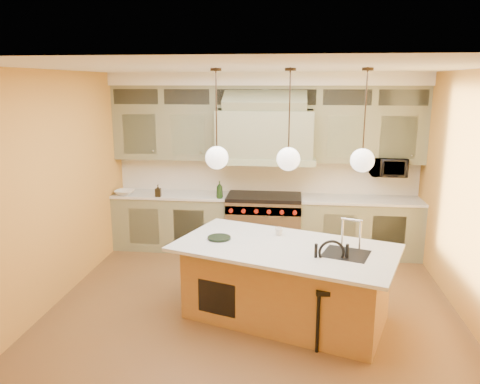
# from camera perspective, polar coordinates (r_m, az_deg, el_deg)

# --- Properties ---
(floor) EXTENTS (5.00, 5.00, 0.00)m
(floor) POSITION_cam_1_polar(r_m,az_deg,el_deg) (5.94, 1.49, -14.34)
(floor) COLOR brown
(floor) RESTS_ON ground
(ceiling) EXTENTS (5.00, 5.00, 0.00)m
(ceiling) POSITION_cam_1_polar(r_m,az_deg,el_deg) (5.27, 1.68, 14.89)
(ceiling) COLOR white
(ceiling) RESTS_ON wall_back
(wall_back) EXTENTS (5.00, 0.00, 5.00)m
(wall_back) POSITION_cam_1_polar(r_m,az_deg,el_deg) (7.87, 3.18, 3.70)
(wall_back) COLOR gold
(wall_back) RESTS_ON ground
(wall_front) EXTENTS (5.00, 0.00, 5.00)m
(wall_front) POSITION_cam_1_polar(r_m,az_deg,el_deg) (3.07, -2.59, -11.74)
(wall_front) COLOR gold
(wall_front) RESTS_ON ground
(wall_left) EXTENTS (0.00, 5.00, 5.00)m
(wall_left) POSITION_cam_1_polar(r_m,az_deg,el_deg) (6.16, -22.28, 0.07)
(wall_left) COLOR gold
(wall_left) RESTS_ON ground
(wall_right) EXTENTS (0.00, 5.00, 5.00)m
(wall_right) POSITION_cam_1_polar(r_m,az_deg,el_deg) (5.78, 27.12, -1.22)
(wall_right) COLOR gold
(wall_right) RESTS_ON ground
(back_cabinetry) EXTENTS (5.00, 0.77, 2.90)m
(back_cabinetry) POSITION_cam_1_polar(r_m,az_deg,el_deg) (7.61, 3.05, 3.23)
(back_cabinetry) COLOR #787B5B
(back_cabinetry) RESTS_ON floor
(range) EXTENTS (1.20, 0.74, 0.96)m
(range) POSITION_cam_1_polar(r_m,az_deg,el_deg) (7.74, 2.93, -3.79)
(range) COLOR silver
(range) RESTS_ON floor
(kitchen_island) EXTENTS (2.77, 2.04, 1.35)m
(kitchen_island) POSITION_cam_1_polar(r_m,az_deg,el_deg) (5.61, 5.60, -10.75)
(kitchen_island) COLOR #A26D39
(kitchen_island) RESTS_ON floor
(counter_stool) EXTENTS (0.42, 0.42, 1.12)m
(counter_stool) POSITION_cam_1_polar(r_m,az_deg,el_deg) (5.12, 11.17, -11.38)
(counter_stool) COLOR black
(counter_stool) RESTS_ON floor
(microwave) EXTENTS (0.54, 0.37, 0.30)m
(microwave) POSITION_cam_1_polar(r_m,az_deg,el_deg) (7.75, 17.62, 2.96)
(microwave) COLOR black
(microwave) RESTS_ON back_cabinetry
(oil_bottle_a) EXTENTS (0.12, 0.12, 0.28)m
(oil_bottle_a) POSITION_cam_1_polar(r_m,az_deg,el_deg) (7.45, -2.51, 0.27)
(oil_bottle_a) COLOR black
(oil_bottle_a) RESTS_ON back_cabinetry
(oil_bottle_b) EXTENTS (0.09, 0.10, 0.20)m
(oil_bottle_b) POSITION_cam_1_polar(r_m,az_deg,el_deg) (7.68, -9.96, 0.16)
(oil_bottle_b) COLOR black
(oil_bottle_b) RESTS_ON back_cabinetry
(fruit_bowl) EXTENTS (0.32, 0.32, 0.08)m
(fruit_bowl) POSITION_cam_1_polar(r_m,az_deg,el_deg) (7.94, -13.90, -0.05)
(fruit_bowl) COLOR silver
(fruit_bowl) RESTS_ON back_cabinetry
(cup) EXTENTS (0.11, 0.11, 0.09)m
(cup) POSITION_cam_1_polar(r_m,az_deg,el_deg) (5.76, 4.77, -4.82)
(cup) COLOR silver
(cup) RESTS_ON kitchen_island
(pendant_left) EXTENTS (0.26, 0.26, 1.11)m
(pendant_left) POSITION_cam_1_polar(r_m,az_deg,el_deg) (5.27, -2.84, 4.51)
(pendant_left) COLOR #2D2319
(pendant_left) RESTS_ON ceiling
(pendant_center) EXTENTS (0.26, 0.26, 1.11)m
(pendant_center) POSITION_cam_1_polar(r_m,az_deg,el_deg) (5.20, 5.92, 4.34)
(pendant_center) COLOR #2D2319
(pendant_center) RESTS_ON ceiling
(pendant_right) EXTENTS (0.26, 0.26, 1.11)m
(pendant_right) POSITION_cam_1_polar(r_m,az_deg,el_deg) (5.25, 14.70, 4.07)
(pendant_right) COLOR #2D2319
(pendant_right) RESTS_ON ceiling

